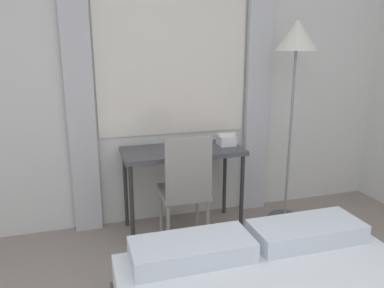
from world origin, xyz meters
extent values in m
cube|color=silver|center=(0.00, 2.85, 1.35)|extent=(5.69, 0.05, 2.70)
cube|color=white|center=(0.11, 2.81, 1.60)|extent=(1.40, 0.01, 1.50)
cube|color=silver|center=(-0.73, 2.77, 1.30)|extent=(0.24, 0.06, 2.60)
cube|color=silver|center=(0.95, 2.77, 1.30)|extent=(0.24, 0.06, 2.60)
cube|color=#4C4C51|center=(0.11, 2.51, 0.76)|extent=(1.07, 0.50, 0.04)
cylinder|color=#333333|center=(-0.39, 2.30, 0.37)|extent=(0.04, 0.04, 0.74)
cylinder|color=#333333|center=(0.60, 2.30, 0.37)|extent=(0.04, 0.04, 0.74)
cylinder|color=#333333|center=(-0.39, 2.72, 0.37)|extent=(0.04, 0.04, 0.74)
cylinder|color=#333333|center=(0.60, 2.72, 0.37)|extent=(0.04, 0.04, 0.74)
cube|color=gray|center=(0.06, 2.33, 0.44)|extent=(0.41, 0.41, 0.05)
cube|color=gray|center=(0.06, 2.15, 0.72)|extent=(0.38, 0.05, 0.50)
cylinder|color=gray|center=(-0.11, 2.16, 0.21)|extent=(0.03, 0.03, 0.42)
cylinder|color=gray|center=(0.23, 2.15, 0.21)|extent=(0.03, 0.03, 0.42)
cylinder|color=gray|center=(-0.10, 2.50, 0.21)|extent=(0.03, 0.03, 0.42)
cylinder|color=gray|center=(0.24, 2.49, 0.21)|extent=(0.03, 0.03, 0.42)
cube|color=silver|center=(-0.17, 1.31, 0.51)|extent=(0.72, 0.32, 0.12)
cube|color=silver|center=(0.60, 1.31, 0.51)|extent=(0.72, 0.32, 0.12)
cylinder|color=#4C4C51|center=(1.12, 2.41, 0.01)|extent=(0.32, 0.32, 0.03)
cylinder|color=gray|center=(1.12, 2.41, 0.83)|extent=(0.02, 0.02, 1.59)
cone|color=silver|center=(1.12, 2.41, 1.75)|extent=(0.37, 0.37, 0.27)
cube|color=white|center=(0.53, 2.53, 0.82)|extent=(0.15, 0.15, 0.09)
cube|color=white|center=(0.53, 2.53, 0.88)|extent=(0.17, 0.05, 0.02)
cube|color=maroon|center=(0.21, 2.55, 0.79)|extent=(0.24, 0.23, 0.02)
cube|color=white|center=(0.21, 2.55, 0.79)|extent=(0.22, 0.22, 0.01)
camera|label=1|loc=(-0.73, -0.57, 1.67)|focal=35.00mm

